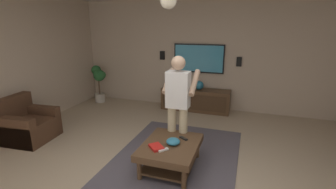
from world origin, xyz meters
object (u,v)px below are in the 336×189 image
(tv, at_px, (199,58))
(wall_speaker_right, at_px, (162,55))
(book, at_px, (156,147))
(remote_white, at_px, (163,150))
(armchair, at_px, (27,125))
(person_standing, at_px, (178,100))
(vase_round, at_px, (199,85))
(coffee_table, at_px, (171,150))
(wall_speaker_left, at_px, (239,62))
(potted_plant_tall, at_px, (99,79))
(bowl, at_px, (173,141))
(media_console, at_px, (195,100))
(remote_black, at_px, (183,138))

(tv, height_order, wall_speaker_right, tv)
(book, bearing_deg, remote_white, -152.16)
(armchair, relative_size, wall_speaker_right, 3.96)
(wall_speaker_right, bearing_deg, armchair, 149.92)
(person_standing, relative_size, book, 7.45)
(remote_white, relative_size, vase_round, 0.68)
(coffee_table, distance_m, vase_round, 2.69)
(armchair, bearing_deg, book, -10.06)
(tv, bearing_deg, book, 1.12)
(book, xyz_separation_m, wall_speaker_left, (3.13, -0.91, 0.83))
(potted_plant_tall, xyz_separation_m, remote_white, (-2.76, -2.86, -0.24))
(tv, xyz_separation_m, wall_speaker_left, (0.01, -0.97, -0.04))
(tv, distance_m, book, 3.23)
(remote_white, distance_m, wall_speaker_left, 3.37)
(potted_plant_tall, relative_size, remote_white, 6.80)
(bowl, distance_m, wall_speaker_left, 3.13)
(media_console, distance_m, remote_white, 2.92)
(remote_black, height_order, book, book)
(coffee_table, relative_size, media_console, 0.59)
(armchair, relative_size, tv, 0.69)
(media_console, bearing_deg, wall_speaker_left, 104.60)
(coffee_table, relative_size, wall_speaker_right, 4.55)
(remote_white, bearing_deg, wall_speaker_right, 58.54)
(person_standing, bearing_deg, wall_speaker_left, -17.36)
(remote_white, bearing_deg, tv, 41.85)
(wall_speaker_right, bearing_deg, vase_round, -104.62)
(remote_white, distance_m, remote_black, 0.47)
(book, xyz_separation_m, wall_speaker_right, (3.13, 1.03, 0.90))
(bowl, bearing_deg, media_console, 5.38)
(coffee_table, distance_m, person_standing, 0.80)
(armchair, xyz_separation_m, vase_round, (2.59, -2.72, 0.38))
(person_standing, xyz_separation_m, wall_speaker_right, (2.46, 1.15, 0.39))
(tv, distance_m, bowl, 3.05)
(tv, bearing_deg, wall_speaker_left, 90.78)
(armchair, xyz_separation_m, remote_white, (-0.30, -2.81, 0.13))
(coffee_table, height_order, person_standing, person_standing)
(bowl, distance_m, vase_round, 2.68)
(tv, height_order, vase_round, tv)
(bowl, bearing_deg, armchair, 88.59)
(person_standing, distance_m, remote_black, 0.61)
(media_console, bearing_deg, vase_round, 76.01)
(coffee_table, distance_m, tv, 3.09)
(armchair, distance_m, coffee_table, 2.84)
(tv, height_order, remote_black, tv)
(remote_black, bearing_deg, remote_white, -78.78)
(tv, xyz_separation_m, remote_white, (-3.15, -0.18, -0.87))
(remote_black, relative_size, wall_speaker_right, 0.68)
(media_console, height_order, remote_black, media_console)
(book, relative_size, vase_round, 1.00)
(armchair, distance_m, tv, 4.01)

